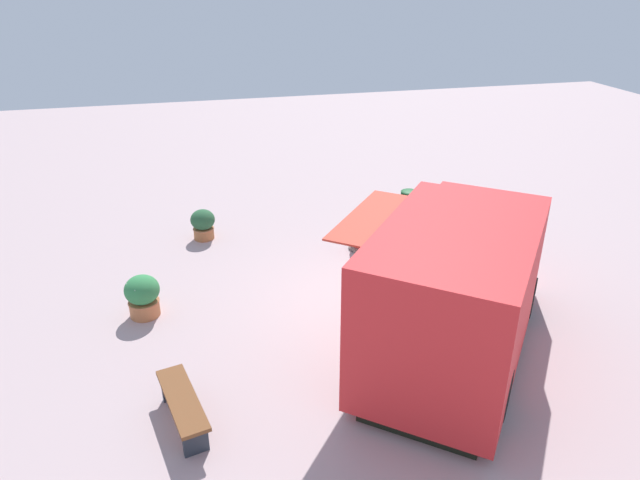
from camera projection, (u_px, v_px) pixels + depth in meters
name	position (u px, v px, depth m)	size (l,w,h in m)	color
ground_plane	(370.00, 311.00, 10.86)	(40.00, 40.00, 0.00)	#B89E9F
food_truck	(460.00, 289.00, 9.22)	(5.24, 4.84, 2.53)	red
person_customer	(359.00, 237.00, 13.08)	(0.75, 0.46, 0.83)	#796158
planter_flowering_near	(203.00, 224.00, 13.60)	(0.58, 0.58, 0.74)	#B26E40
planter_flowering_far	(143.00, 295.00, 10.55)	(0.64, 0.64, 0.82)	#BE7042
planter_flowering_side	(459.00, 234.00, 13.14)	(0.56, 0.56, 0.74)	#B17F4C
plaza_bench	(183.00, 404.00, 8.03)	(1.56, 0.73, 0.47)	brown
trash_bin	(408.00, 205.00, 14.63)	(0.43, 0.43, 0.81)	#1C5D31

